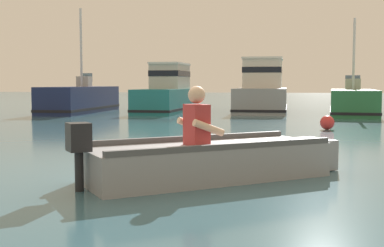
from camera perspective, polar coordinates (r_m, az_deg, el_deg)
ground_plane at (r=7.71m, az=-5.16°, el=-4.61°), size 120.00×120.00×0.00m
rowboat_with_person at (r=6.54m, az=2.23°, el=-4.02°), size 3.30×2.76×1.19m
moored_boat_navy at (r=21.98m, az=-12.38°, el=2.61°), size 1.57×5.77×4.36m
moored_boat_teal at (r=21.75m, az=-2.69°, el=3.37°), size 1.91×5.49×2.10m
moored_boat_grey at (r=22.31m, az=7.90°, el=3.56°), size 2.22×5.92×2.34m
moored_boat_green at (r=21.10m, az=17.60°, el=2.27°), size 2.28×5.76×3.79m
mooring_buoy at (r=13.89m, az=14.93°, el=0.10°), size 0.38×0.38×0.38m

